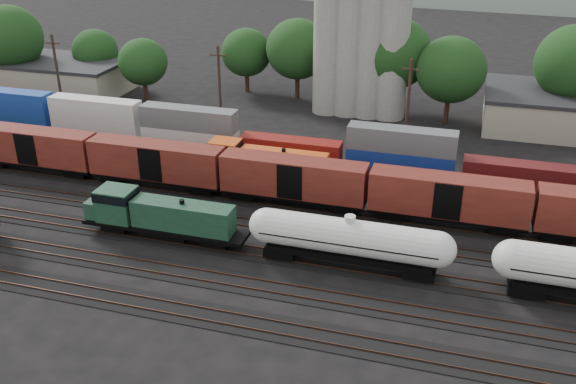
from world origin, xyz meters
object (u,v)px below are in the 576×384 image
(green_locomotive, at_px, (156,214))
(orange_locomotive, at_px, (260,161))
(tank_car_a, at_px, (349,239))
(grain_silo, at_px, (360,36))

(green_locomotive, bearing_deg, orange_locomotive, 71.12)
(tank_car_a, bearing_deg, orange_locomotive, 131.22)
(orange_locomotive, relative_size, grain_silo, 0.56)
(orange_locomotive, bearing_deg, green_locomotive, -108.88)
(green_locomotive, bearing_deg, grain_silo, 74.99)
(tank_car_a, relative_size, grain_silo, 0.62)
(green_locomotive, distance_m, orange_locomotive, 15.85)
(green_locomotive, height_order, tank_car_a, tank_car_a)
(green_locomotive, relative_size, tank_car_a, 0.89)
(green_locomotive, xyz_separation_m, tank_car_a, (18.27, -0.00, 0.35))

